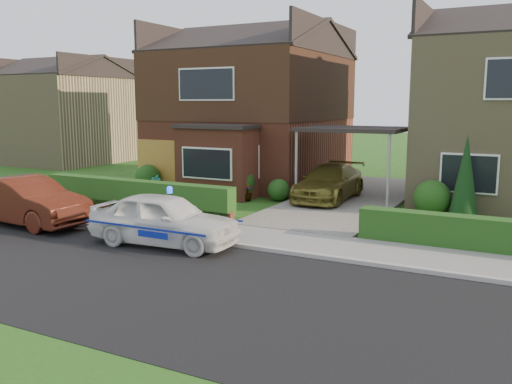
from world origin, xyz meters
The scene contains 22 objects.
ground centered at (0.00, 0.00, 0.00)m, with size 120.00×120.00×0.00m, color #1C4312.
road centered at (0.00, 0.00, 0.00)m, with size 60.00×6.00×0.02m, color black.
kerb centered at (0.00, 3.05, 0.06)m, with size 60.00×0.16×0.12m, color #9E9993.
sidewalk centered at (0.00, 4.10, 0.05)m, with size 60.00×2.00×0.10m, color slate.
driveway centered at (0.00, 11.00, 0.06)m, with size 3.80×12.00×0.12m, color #666059.
house_left centered at (-5.78, 13.90, 3.81)m, with size 7.50×9.53×7.25m.
carport_link centered at (0.00, 10.95, 2.66)m, with size 3.80×3.00×2.77m.
garage_door centered at (-8.25, 9.96, 1.05)m, with size 2.20×0.10×2.10m, color brown.
dwarf_wall centered at (-5.80, 5.30, 0.18)m, with size 7.70×0.25×0.36m, color brown.
hedge_left centered at (-5.80, 5.45, 0.00)m, with size 7.50×0.55×0.90m, color #133711.
shrub_left_far centered at (-8.50, 9.50, 0.54)m, with size 1.08×1.08×1.08m, color #133711.
shrub_left_mid centered at (-4.00, 9.30, 0.66)m, with size 1.32×1.32×1.32m, color #133711.
shrub_left_near centered at (-2.40, 9.60, 0.42)m, with size 0.84×0.84×0.84m, color #133711.
shrub_right_near centered at (3.20, 9.40, 0.60)m, with size 1.20×1.20×1.20m, color #133711.
conifer_a centered at (4.20, 9.20, 1.30)m, with size 0.90×0.90×2.60m, color black.
neighbour_left centered at (-20.00, 16.00, 2.60)m, with size 6.50×7.00×5.20m, color #907E58.
police_car centered at (-2.32, 2.40, 0.68)m, with size 3.67×4.09×1.52m.
driveway_car centered at (-0.63, 10.22, 0.75)m, with size 1.76×4.34×1.26m, color olive.
street_car centered at (-7.44, 2.40, 0.72)m, with size 4.37×1.52×1.44m, color #491B0F.
potted_plant_a centered at (-7.04, 8.15, 0.42)m, with size 0.45×0.30×0.85m, color gray.
potted_plant_b centered at (-2.50, 6.00, 0.36)m, with size 0.31×0.39×0.71m, color gray.
potted_plant_c centered at (-3.42, 9.00, 0.33)m, with size 0.37×0.37×0.66m, color gray.
Camera 1 is at (6.08, -8.66, 3.66)m, focal length 38.00 mm.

